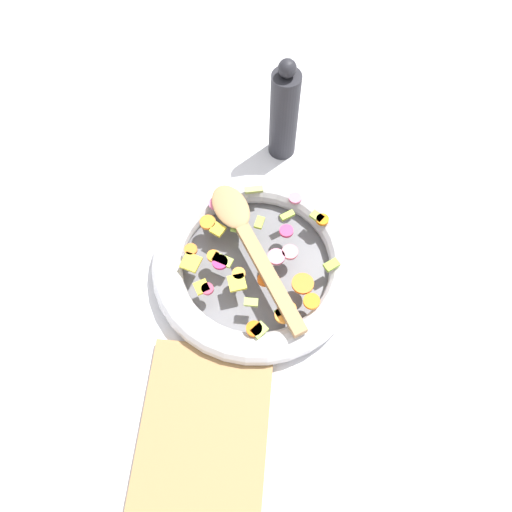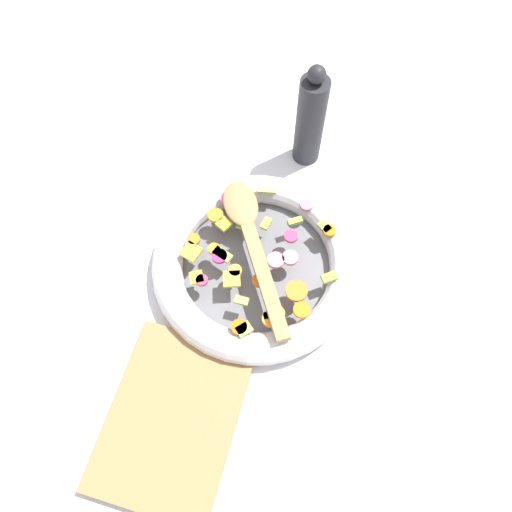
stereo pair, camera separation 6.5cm
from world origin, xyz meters
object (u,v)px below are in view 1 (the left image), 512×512
(skillet, at_px, (256,264))
(cutting_board, at_px, (204,431))
(pepper_mill, at_px, (284,114))
(wooden_spoon, at_px, (248,238))

(skillet, distance_m, cutting_board, 0.27)
(skillet, xyz_separation_m, pepper_mill, (-0.26, 0.03, 0.08))
(pepper_mill, height_order, cutting_board, pepper_mill)
(skillet, height_order, wooden_spoon, wooden_spoon)
(wooden_spoon, relative_size, cutting_board, 1.05)
(cutting_board, bearing_deg, skillet, 169.44)
(skillet, relative_size, pepper_mill, 1.60)
(skillet, bearing_deg, pepper_mill, 174.45)
(skillet, height_order, cutting_board, skillet)
(skillet, distance_m, pepper_mill, 0.27)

